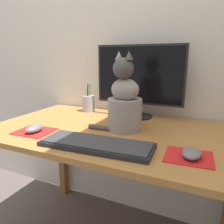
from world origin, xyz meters
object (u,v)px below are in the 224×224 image
Objects in this scene: monitor at (139,79)px; pen_cup at (89,103)px; computer_mouse_right at (192,153)px; cat at (124,102)px; keyboard at (97,144)px; computer_mouse_left at (34,129)px.

pen_cup is at bearing 179.39° from monitor.
computer_mouse_right is 0.25× the size of cat.
cat is at bearing -87.76° from monitor.
computer_mouse_left is at bearing 172.29° from keyboard.
computer_mouse_left is 0.46m from cat.
computer_mouse_right is at bearing -33.80° from pen_cup.
keyboard is 4.86× the size of computer_mouse_right.
computer_mouse_left is at bearing -178.27° from computer_mouse_right.
cat reaches higher than pen_cup.
computer_mouse_right is at bearing -53.02° from monitor.
cat is (-0.34, 0.20, 0.12)m from computer_mouse_right.
pen_cup reaches higher than computer_mouse_right.
keyboard is 4.61× the size of computer_mouse_left.
computer_mouse_right is 0.53× the size of pen_cup.
cat reaches higher than computer_mouse_right.
keyboard is 0.36m from computer_mouse_left.
cat is (0.01, -0.26, -0.09)m from monitor.
cat reaches higher than keyboard.
cat is 0.46m from pen_cup.
computer_mouse_left reaches higher than computer_mouse_right.
monitor is 0.40m from pen_cup.
computer_mouse_right is 0.85m from pen_cup.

